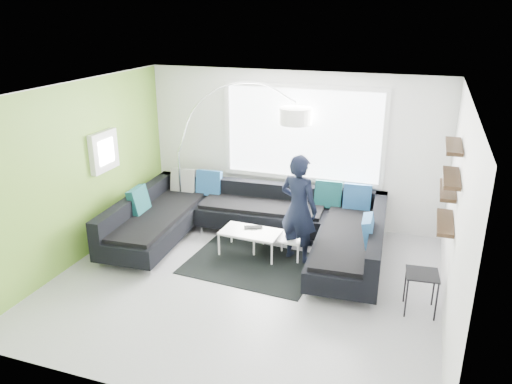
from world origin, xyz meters
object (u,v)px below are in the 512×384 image
coffee_table (265,243)px  arc_lamp (178,152)px  sectional_sofa (249,228)px  laptop (253,228)px  person (299,209)px  side_table (420,292)px

coffee_table → arc_lamp: size_ratio=0.47×
sectional_sofa → laptop: (0.09, -0.02, 0.01)m
person → laptop: person is taller
arc_lamp → laptop: bearing=-32.3°
arc_lamp → side_table: arc_lamp is taller
coffee_table → person: 0.86m
sectional_sofa → arc_lamp: arc_lamp is taller
coffee_table → arc_lamp: bearing=158.0°
side_table → laptop: (-2.66, 0.93, 0.13)m
person → laptop: bearing=15.4°
sectional_sofa → laptop: sectional_sofa is taller
arc_lamp → person: 2.72m
side_table → laptop: bearing=160.7°
coffee_table → person: bearing=3.3°
side_table → arc_lamp: bearing=157.8°
sectional_sofa → coffee_table: sectional_sofa is taller
sectional_sofa → coffee_table: 0.36m
sectional_sofa → laptop: bearing=-16.3°
coffee_table → arc_lamp: 2.45m
sectional_sofa → side_table: size_ratio=7.84×
coffee_table → laptop: (-0.21, 0.02, 0.21)m
sectional_sofa → side_table: sectional_sofa is taller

